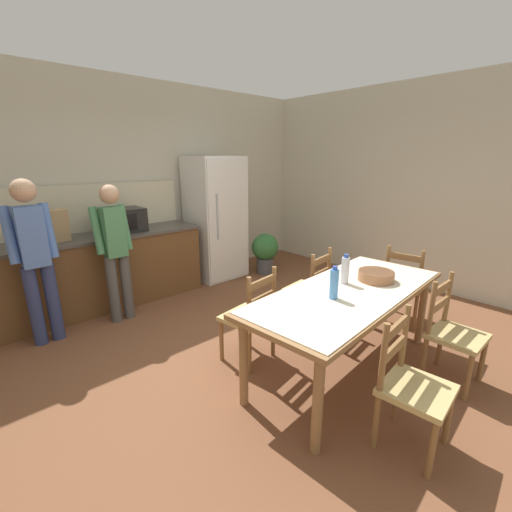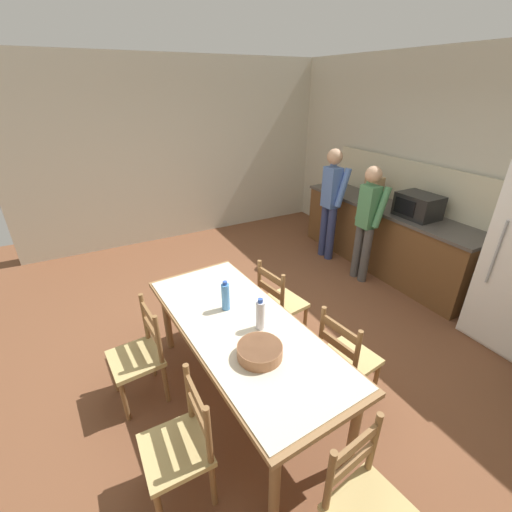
{
  "view_description": "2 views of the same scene",
  "coord_description": "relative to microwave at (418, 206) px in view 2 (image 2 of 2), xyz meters",
  "views": [
    {
      "loc": [
        -1.86,
        -2.14,
        1.86
      ],
      "look_at": [
        0.18,
        0.08,
        0.99
      ],
      "focal_mm": 24.0,
      "sensor_mm": 36.0,
      "label": 1
    },
    {
      "loc": [
        2.54,
        -1.59,
        2.49
      ],
      "look_at": [
        0.0,
        -0.24,
        1.03
      ],
      "focal_mm": 24.0,
      "sensor_mm": 36.0,
      "label": 2
    }
  ],
  "objects": [
    {
      "name": "bottle_near_centre",
      "position": [
        0.49,
        -2.9,
        -0.19
      ],
      "size": [
        0.07,
        0.07,
        0.27
      ],
      "color": "#4C8ED6",
      "rests_on": "dining_table"
    },
    {
      "name": "chair_side_near_right",
      "position": [
        1.28,
        -3.57,
        -0.65
      ],
      "size": [
        0.42,
        0.4,
        0.91
      ],
      "rotation": [
        0.0,
        0.0,
        -0.0
      ],
      "color": "olive",
      "rests_on": "ground"
    },
    {
      "name": "person_at_sink",
      "position": [
        -1.1,
        -0.5,
        -0.15
      ],
      "size": [
        0.42,
        0.29,
        1.67
      ],
      "rotation": [
        0.0,
        0.0,
        1.57
      ],
      "color": "navy",
      "rests_on": "ground"
    },
    {
      "name": "microwave",
      "position": [
        0.0,
        0.0,
        0.0
      ],
      "size": [
        0.5,
        0.39,
        0.3
      ],
      "color": "black",
      "rests_on": "kitchen_counter"
    },
    {
      "name": "serving_bowl",
      "position": [
        1.12,
        -2.92,
        -0.26
      ],
      "size": [
        0.32,
        0.32,
        0.09
      ],
      "color": "#9E6642",
      "rests_on": "dining_table"
    },
    {
      "name": "ground_plane",
      "position": [
        0.18,
        -2.21,
        -1.09
      ],
      "size": [
        8.32,
        8.32,
        0.0
      ],
      "primitive_type": "plane",
      "color": "brown"
    },
    {
      "name": "counter_splashback",
      "position": [
        -0.47,
        0.33,
        0.15
      ],
      "size": [
        2.81,
        0.03,
        0.6
      ],
      "primitive_type": "cube",
      "color": "beige",
      "rests_on": "kitchen_counter"
    },
    {
      "name": "chair_side_far_left",
      "position": [
        0.23,
        -2.19,
        -0.65
      ],
      "size": [
        0.48,
        0.46,
        0.91
      ],
      "rotation": [
        0.0,
        0.0,
        3.3
      ],
      "color": "olive",
      "rests_on": "ground"
    },
    {
      "name": "kitchen_counter",
      "position": [
        -0.47,
        0.02,
        -0.62
      ],
      "size": [
        2.85,
        0.66,
        0.94
      ],
      "color": "brown",
      "rests_on": "ground"
    },
    {
      "name": "paper_bag",
      "position": [
        -0.77,
        -0.01,
        0.03
      ],
      "size": [
        0.24,
        0.16,
        0.36
      ],
      "primitive_type": "cube",
      "color": "tan",
      "rests_on": "kitchen_counter"
    },
    {
      "name": "dining_table",
      "position": [
        0.75,
        -2.88,
        -0.39
      ],
      "size": [
        2.15,
        1.01,
        0.78
      ],
      "rotation": [
        0.0,
        0.0,
        0.07
      ],
      "color": "olive",
      "rests_on": "ground"
    },
    {
      "name": "wall_left",
      "position": [
        -3.08,
        -2.21,
        0.36
      ],
      "size": [
        0.12,
        5.2,
        2.9
      ],
      "primitive_type": "cube",
      "color": "beige",
      "rests_on": "ground"
    },
    {
      "name": "person_at_counter",
      "position": [
        -0.33,
        -0.52,
        -0.2
      ],
      "size": [
        0.4,
        0.27,
        1.58
      ],
      "rotation": [
        0.0,
        0.0,
        1.57
      ],
      "color": "#4C4C4C",
      "rests_on": "ground"
    },
    {
      "name": "bottle_off_centre",
      "position": [
        0.85,
        -2.77,
        -0.19
      ],
      "size": [
        0.07,
        0.07,
        0.27
      ],
      "color": "silver",
      "rests_on": "dining_table"
    },
    {
      "name": "chair_side_far_right",
      "position": [
        1.17,
        -2.13,
        -0.65
      ],
      "size": [
        0.47,
        0.45,
        0.91
      ],
      "rotation": [
        0.0,
        0.0,
        3.27
      ],
      "color": "olive",
      "rests_on": "ground"
    },
    {
      "name": "chair_head_end",
      "position": [
        2.09,
        -2.79,
        -0.65
      ],
      "size": [
        0.45,
        0.47,
        0.91
      ],
      "rotation": [
        0.0,
        0.0,
        1.71
      ],
      "color": "olive",
      "rests_on": "ground"
    },
    {
      "name": "wall_back",
      "position": [
        0.18,
        0.45,
        0.36
      ],
      "size": [
        6.52,
        0.12,
        2.9
      ],
      "primitive_type": "cube",
      "color": "beige",
      "rests_on": "ground"
    },
    {
      "name": "chair_side_near_left",
      "position": [
        0.33,
        -3.64,
        -0.65
      ],
      "size": [
        0.45,
        0.44,
        0.91
      ],
      "rotation": [
        0.0,
        0.0,
        0.09
      ],
      "color": "olive",
      "rests_on": "ground"
    }
  ]
}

